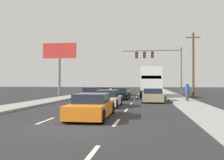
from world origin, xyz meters
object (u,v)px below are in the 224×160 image
object	(u,v)px
pedestrian_near_corner	(187,91)
car_maroon	(91,93)
roadside_billboard	(59,57)
car_orange	(92,107)
car_white	(108,99)
utility_pole_mid	(193,64)
car_tan	(152,96)
car_navy	(103,92)
box_truck	(151,81)
traffic_signal_mast	(154,58)
car_silver	(124,92)
car_black	(120,94)

from	to	relation	value
pedestrian_near_corner	car_maroon	bearing A→B (deg)	159.47
roadside_billboard	pedestrian_near_corner	distance (m)	19.95
car_orange	pedestrian_near_corner	world-z (taller)	pedestrian_near_corner
car_white	utility_pole_mid	bearing A→B (deg)	57.22
car_maroon	utility_pole_mid	bearing A→B (deg)	21.83
car_tan	pedestrian_near_corner	xyz separation A→B (m)	(3.22, 0.16, 0.41)
car_maroon	car_white	xyz separation A→B (m)	(3.43, -8.83, -0.03)
car_navy	car_tan	size ratio (longest dim) A/B	0.92
box_truck	traffic_signal_mast	bearing A→B (deg)	84.00
traffic_signal_mast	utility_pole_mid	bearing A→B (deg)	-48.62
car_maroon	traffic_signal_mast	distance (m)	13.74
car_tan	pedestrian_near_corner	size ratio (longest dim) A/B	2.68
car_orange	pedestrian_near_corner	size ratio (longest dim) A/B	2.63
roadside_billboard	pedestrian_near_corner	world-z (taller)	roadside_billboard
car_white	car_navy	bearing A→B (deg)	102.03
car_white	traffic_signal_mast	world-z (taller)	traffic_signal_mast
car_maroon	traffic_signal_mast	size ratio (longest dim) A/B	0.51
car_navy	car_white	distance (m)	15.64
car_white	utility_pole_mid	world-z (taller)	utility_pole_mid
roadside_billboard	car_white	bearing A→B (deg)	-57.26
car_orange	car_silver	bearing A→B (deg)	91.28
car_maroon	traffic_signal_mast	world-z (taller)	traffic_signal_mast
utility_pole_mid	car_tan	bearing A→B (deg)	-121.29
car_orange	box_truck	size ratio (longest dim) A/B	0.51
car_orange	roadside_billboard	bearing A→B (deg)	115.13
car_navy	car_maroon	distance (m)	6.46
car_silver	car_tan	xyz separation A→B (m)	(3.80, -10.56, 0.02)
car_maroon	car_black	size ratio (longest dim) A/B	1.04
car_black	car_tan	bearing A→B (deg)	-41.77
car_maroon	car_black	xyz separation A→B (m)	(3.47, -0.89, -0.01)
traffic_signal_mast	roadside_billboard	distance (m)	14.44
car_tan	utility_pole_mid	world-z (taller)	utility_pole_mid
car_maroon	car_white	size ratio (longest dim) A/B	1.13
car_white	car_silver	bearing A→B (deg)	91.24
car_navy	box_truck	world-z (taller)	box_truck
car_silver	car_orange	bearing A→B (deg)	-88.72
car_navy	pedestrian_near_corner	distance (m)	14.29
car_tan	car_navy	bearing A→B (deg)	122.86
car_orange	utility_pole_mid	distance (m)	21.88
car_maroon	car_tan	world-z (taller)	car_maroon
car_white	car_tan	bearing A→B (deg)	54.64
car_black	roadside_billboard	xyz separation A→B (m)	(-9.85, 7.32, 5.05)
box_truck	car_tan	size ratio (longest dim) A/B	1.91
car_orange	car_tan	size ratio (longest dim) A/B	0.98
car_black	traffic_signal_mast	size ratio (longest dim) A/B	0.49
car_navy	box_truck	bearing A→B (deg)	-18.85
box_truck	car_tan	bearing A→B (deg)	-89.78
utility_pole_mid	car_navy	bearing A→B (deg)	172.76
car_silver	box_truck	world-z (taller)	box_truck
car_navy	car_white	xyz separation A→B (m)	(3.26, -15.30, 0.01)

